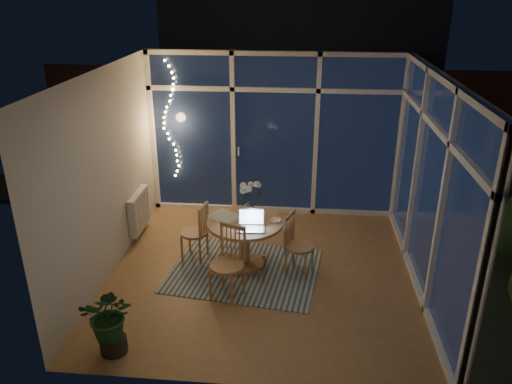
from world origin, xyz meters
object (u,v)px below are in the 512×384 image
potted_plant (110,321)px  laptop (251,220)px  dining_table (245,244)px  chair_front (227,264)px  flower_vase (248,207)px  chair_right (300,245)px  chair_left (194,231)px

potted_plant → laptop: bearing=51.0°
dining_table → chair_front: (-0.14, -0.72, 0.12)m
dining_table → flower_vase: size_ratio=4.74×
chair_right → chair_front: (-0.86, -0.62, 0.04)m
chair_front → laptop: laptop is taller
dining_table → potted_plant: potted_plant is taller
chair_left → chair_front: 1.04m
chair_left → chair_right: 1.46m
chair_right → chair_front: bearing=146.4°
chair_left → laptop: laptop is taller
laptop → potted_plant: laptop is taller
chair_left → flower_vase: (0.73, 0.07, 0.36)m
potted_plant → flower_vase: bearing=59.5°
chair_left → laptop: size_ratio=2.45×
chair_left → chair_right: size_ratio=0.99×
chair_left → laptop: bearing=77.2°
chair_left → chair_right: (1.43, -0.25, 0.00)m
dining_table → chair_left: (-0.71, 0.15, 0.08)m
flower_vase → chair_right: bearing=-24.5°
chair_front → flower_vase: chair_front is taller
dining_table → flower_vase: 0.50m
potted_plant → chair_front: bearing=46.1°
chair_right → laptop: laptop is taller
dining_table → chair_left: size_ratio=1.18×
chair_right → laptop: bearing=121.4°
chair_right → potted_plant: (-1.88, -1.69, -0.04)m
dining_table → chair_left: 0.73m
chair_front → flower_vase: 1.00m
laptop → flower_vase: size_ratio=1.63×
chair_front → chair_right: bearing=57.3°
flower_vase → chair_front: bearing=-99.3°
chair_left → chair_front: (0.58, -0.87, 0.04)m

